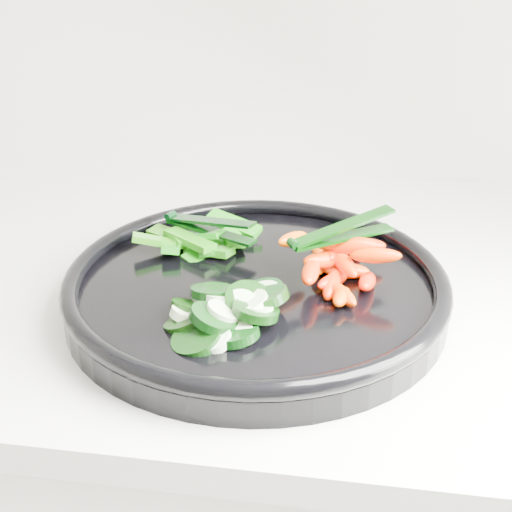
# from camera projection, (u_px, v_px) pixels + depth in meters

# --- Properties ---
(veggie_tray) EXTENTS (0.46, 0.46, 0.04)m
(veggie_tray) POSITION_uv_depth(u_px,v_px,m) (256.00, 288.00, 0.70)
(veggie_tray) COLOR black
(veggie_tray) RESTS_ON counter
(cucumber_pile) EXTENTS (0.12, 0.12, 0.04)m
(cucumber_pile) POSITION_uv_depth(u_px,v_px,m) (229.00, 310.00, 0.63)
(cucumber_pile) COLOR black
(cucumber_pile) RESTS_ON veggie_tray
(carrot_pile) EXTENTS (0.12, 0.17, 0.06)m
(carrot_pile) POSITION_uv_depth(u_px,v_px,m) (338.00, 262.00, 0.70)
(carrot_pile) COLOR #FF4700
(carrot_pile) RESTS_ON veggie_tray
(pepper_pile) EXTENTS (0.13, 0.10, 0.04)m
(pepper_pile) POSITION_uv_depth(u_px,v_px,m) (200.00, 241.00, 0.77)
(pepper_pile) COLOR #0F6F0A
(pepper_pile) RESTS_ON veggie_tray
(tong_carrot) EXTENTS (0.10, 0.08, 0.02)m
(tong_carrot) POSITION_uv_depth(u_px,v_px,m) (340.00, 233.00, 0.68)
(tong_carrot) COLOR black
(tong_carrot) RESTS_ON carrot_pile
(tong_pepper) EXTENTS (0.11, 0.06, 0.02)m
(tong_pepper) POSITION_uv_depth(u_px,v_px,m) (207.00, 225.00, 0.76)
(tong_pepper) COLOR black
(tong_pepper) RESTS_ON pepper_pile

